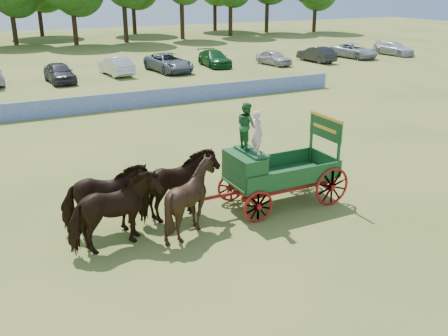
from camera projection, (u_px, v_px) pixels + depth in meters
ground at (367, 204)px, 17.81m from camera, size 160.00×160.00×0.00m
horse_lead_left at (115, 213)px, 14.46m from camera, size 2.89×1.71×2.29m
horse_lead_right at (105, 199)px, 15.38m from camera, size 2.88×1.69×2.29m
horse_wheel_left at (191, 198)px, 15.48m from camera, size 2.34×2.15×2.29m
horse_wheel_right at (178, 186)px, 16.40m from camera, size 2.92×1.82×2.29m
farm_dray at (264, 163)px, 17.06m from camera, size 6.00×2.00×3.72m
sponsor_banner at (163, 97)px, 32.26m from camera, size 26.00×0.08×1.05m
parked_cars at (146, 65)px, 43.30m from camera, size 58.23×7.24×1.62m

